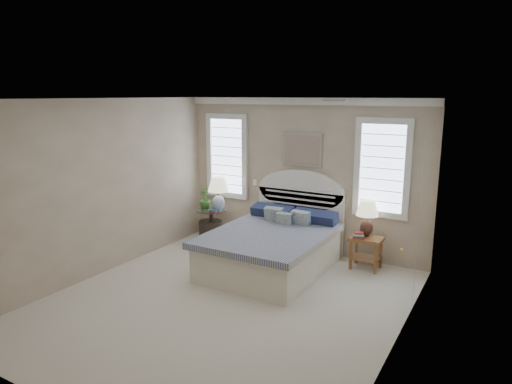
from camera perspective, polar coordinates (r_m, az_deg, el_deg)
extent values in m
cube|color=beige|center=(6.37, -3.98, -13.56)|extent=(4.50, 5.00, 0.01)
cube|color=silver|center=(5.74, -4.38, 11.54)|extent=(4.50, 5.00, 0.01)
cube|color=tan|center=(8.06, 5.77, 2.01)|extent=(4.50, 0.02, 2.70)
cube|color=tan|center=(7.38, -18.85, 0.48)|extent=(0.02, 5.00, 2.70)
cube|color=tan|center=(5.05, 17.63, -4.61)|extent=(0.02, 5.00, 2.70)
cube|color=silver|center=(7.90, 5.85, 11.22)|extent=(4.50, 0.08, 0.12)
cube|color=#B2B2B2|center=(5.91, 10.03, 11.21)|extent=(0.30, 0.20, 0.02)
cube|color=silver|center=(8.50, -0.15, 1.24)|extent=(0.08, 0.01, 0.12)
cube|color=#C9DDFF|center=(8.74, -3.59, 4.50)|extent=(0.90, 0.06, 1.60)
cube|color=#C9DDFF|center=(7.55, 15.51, 2.87)|extent=(0.90, 0.06, 1.60)
cube|color=silver|center=(7.95, 5.73, 5.31)|extent=(0.74, 0.04, 0.58)
cube|color=white|center=(6.23, 19.74, -3.05)|extent=(0.02, 1.80, 2.40)
cube|color=silver|center=(7.31, 1.82, -7.71)|extent=(1.60, 2.10, 0.55)
cube|color=navy|center=(7.17, 1.65, -5.46)|extent=(1.72, 2.15, 0.10)
cube|color=white|center=(8.18, 5.48, -3.57)|extent=(1.62, 0.08, 1.10)
cube|color=#1D2449|center=(8.06, 2.09, -2.44)|extent=(0.75, 0.31, 0.23)
cube|color=#1D2449|center=(7.74, 7.36, -3.16)|extent=(0.75, 0.31, 0.23)
cube|color=#304F6E|center=(7.80, 2.28, -3.09)|extent=(0.33, 0.20, 0.34)
cube|color=#304F6E|center=(7.59, 5.64, -3.57)|extent=(0.33, 0.20, 0.34)
cube|color=#304F6E|center=(7.61, 3.61, -3.65)|extent=(0.28, 0.14, 0.29)
cylinder|color=black|center=(8.80, -5.55, -6.08)|extent=(0.32, 0.32, 0.03)
cylinder|color=black|center=(8.72, -5.59, -4.30)|extent=(0.08, 0.08, 0.60)
cylinder|color=silver|center=(8.63, -5.63, -2.26)|extent=(0.56, 0.56, 0.02)
cube|color=olive|center=(7.51, 13.66, -5.70)|extent=(0.50, 0.40, 0.06)
cube|color=olive|center=(7.61, 13.54, -8.00)|extent=(0.44, 0.34, 0.03)
cube|color=olive|center=(7.51, 11.76, -7.74)|extent=(0.04, 0.04, 0.47)
cube|color=olive|center=(7.78, 12.46, -7.07)|extent=(0.04, 0.04, 0.47)
cube|color=olive|center=(7.41, 14.73, -8.18)|extent=(0.04, 0.04, 0.47)
cube|color=olive|center=(7.69, 15.32, -7.47)|extent=(0.04, 0.04, 0.47)
cylinder|color=black|center=(8.76, -5.70, -4.90)|extent=(0.53, 0.53, 0.40)
cylinder|color=silver|center=(8.55, -4.70, -2.20)|extent=(0.17, 0.17, 0.03)
ellipsoid|color=silver|center=(8.52, -4.72, -1.39)|extent=(0.30, 0.30, 0.30)
cylinder|color=gold|center=(8.48, -4.74, -0.19)|extent=(0.04, 0.04, 0.11)
cylinder|color=black|center=(7.56, 13.60, -5.22)|extent=(0.12, 0.12, 0.03)
ellipsoid|color=black|center=(7.53, 13.64, -4.39)|extent=(0.23, 0.23, 0.27)
cylinder|color=gold|center=(7.49, 13.71, -3.15)|extent=(0.03, 0.03, 0.10)
imported|color=#306B2A|center=(8.68, -6.40, -0.83)|extent=(0.26, 0.26, 0.38)
cube|color=maroon|center=(8.43, -5.27, -2.45)|extent=(0.18, 0.13, 0.02)
cube|color=navy|center=(8.43, -5.27, -2.30)|extent=(0.17, 0.12, 0.02)
cube|color=maroon|center=(7.41, 12.69, -5.57)|extent=(0.21, 0.18, 0.02)
cube|color=navy|center=(7.40, 12.70, -5.39)|extent=(0.20, 0.17, 0.02)
cube|color=beige|center=(7.39, 12.71, -5.21)|extent=(0.18, 0.16, 0.02)
cube|color=maroon|center=(7.39, 12.72, -5.03)|extent=(0.17, 0.15, 0.02)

